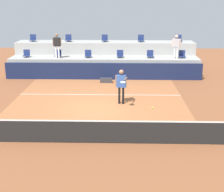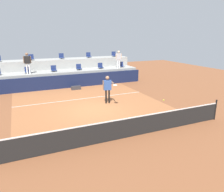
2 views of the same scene
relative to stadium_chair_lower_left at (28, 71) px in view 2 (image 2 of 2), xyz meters
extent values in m
plane|color=brown|center=(3.19, -7.23, -1.46)|extent=(40.00, 40.00, 0.00)
cube|color=#A36038|center=(3.19, -6.23, -1.46)|extent=(9.00, 10.00, 0.01)
cube|color=silver|center=(3.19, -4.83, -1.46)|extent=(9.00, 0.06, 0.00)
cylinder|color=black|center=(8.39, -11.23, -0.93)|extent=(0.08, 0.08, 1.07)
cube|color=black|center=(3.19, -11.23, -1.01)|extent=(10.40, 0.01, 0.87)
cube|color=white|center=(3.19, -11.23, -0.57)|extent=(10.40, 0.02, 0.05)
cube|color=#141E42|center=(3.19, -1.23, -0.91)|extent=(13.00, 0.16, 1.10)
cube|color=#9E9E99|center=(3.19, 0.07, -0.84)|extent=(13.00, 1.80, 1.25)
cube|color=#9E9E99|center=(3.19, 1.87, -0.41)|extent=(13.00, 1.80, 2.10)
cylinder|color=#2D2D33|center=(0.00, -0.08, -0.16)|extent=(0.08, 0.08, 0.10)
cube|color=navy|center=(0.00, -0.08, -0.09)|extent=(0.44, 0.40, 0.04)
cube|color=navy|center=(0.00, 0.10, 0.12)|extent=(0.44, 0.04, 0.38)
cylinder|color=#2D2D33|center=(2.08, -0.08, -0.16)|extent=(0.08, 0.08, 0.10)
cube|color=navy|center=(2.08, -0.08, -0.09)|extent=(0.44, 0.40, 0.04)
cube|color=navy|center=(2.08, 0.10, 0.12)|extent=(0.44, 0.04, 0.38)
cylinder|color=#2D2D33|center=(4.29, -0.08, -0.16)|extent=(0.08, 0.08, 0.10)
cube|color=navy|center=(4.29, -0.08, -0.09)|extent=(0.44, 0.40, 0.04)
cube|color=navy|center=(4.29, 0.10, 0.12)|extent=(0.44, 0.04, 0.38)
cylinder|color=#2D2D33|center=(6.35, -0.08, -0.16)|extent=(0.08, 0.08, 0.10)
cube|color=navy|center=(6.35, -0.08, -0.09)|extent=(0.44, 0.40, 0.04)
cube|color=navy|center=(6.35, 0.10, 0.12)|extent=(0.44, 0.04, 0.38)
cylinder|color=#2D2D33|center=(8.53, -0.08, -0.16)|extent=(0.08, 0.08, 0.10)
cube|color=navy|center=(8.53, -0.08, -0.09)|extent=(0.44, 0.40, 0.04)
cube|color=navy|center=(8.53, 0.10, 0.12)|extent=(0.44, 0.04, 0.38)
cylinder|color=#2D2D33|center=(0.47, 1.72, 0.69)|extent=(0.08, 0.08, 0.10)
cube|color=navy|center=(0.47, 1.72, 0.76)|extent=(0.44, 0.40, 0.04)
cube|color=navy|center=(0.47, 1.90, 0.97)|extent=(0.44, 0.04, 0.38)
cylinder|color=#2D2D33|center=(3.15, 1.72, 0.69)|extent=(0.08, 0.08, 0.10)
cube|color=navy|center=(3.15, 1.72, 0.76)|extent=(0.44, 0.40, 0.04)
cube|color=navy|center=(3.15, 1.90, 0.97)|extent=(0.44, 0.04, 0.38)
cylinder|color=#2D2D33|center=(5.80, 1.72, 0.69)|extent=(0.08, 0.08, 0.10)
cube|color=navy|center=(5.80, 1.72, 0.76)|extent=(0.44, 0.40, 0.04)
cube|color=navy|center=(5.80, 1.90, 0.97)|extent=(0.44, 0.04, 0.38)
cylinder|color=#2D2D33|center=(8.55, 1.72, 0.69)|extent=(0.08, 0.08, 0.10)
cube|color=navy|center=(8.55, 1.72, 0.76)|extent=(0.44, 0.40, 0.04)
cube|color=navy|center=(8.55, 1.90, 0.97)|extent=(0.44, 0.04, 0.38)
cylinder|color=black|center=(4.28, -6.39, -1.03)|extent=(0.13, 0.13, 0.88)
cylinder|color=black|center=(4.47, -6.43, -1.03)|extent=(0.13, 0.13, 0.88)
cube|color=#2D4C8C|center=(4.37, -6.41, -0.27)|extent=(0.50, 0.27, 0.62)
sphere|color=#846047|center=(4.37, -6.41, 0.20)|extent=(0.28, 0.28, 0.24)
cylinder|color=#846047|center=(4.11, -6.36, -0.26)|extent=(0.08, 0.08, 0.59)
cylinder|color=#846047|center=(4.59, -6.74, -0.06)|extent=(0.18, 0.56, 0.07)
cylinder|color=black|center=(4.51, -7.11, -0.06)|extent=(0.09, 0.26, 0.04)
ellipsoid|color=silver|center=(4.46, -7.39, -0.06)|extent=(0.32, 0.37, 0.03)
cylinder|color=white|center=(-0.05, -0.38, 0.20)|extent=(0.11, 0.11, 0.83)
cylinder|color=white|center=(0.14, -0.39, 0.20)|extent=(0.11, 0.11, 0.83)
cube|color=black|center=(0.04, -0.38, 0.90)|extent=(0.45, 0.19, 0.58)
sphere|color=#846047|center=(0.04, -0.38, 1.35)|extent=(0.23, 0.23, 0.22)
cylinder|color=#846047|center=(-0.22, -0.38, 0.92)|extent=(0.07, 0.07, 0.55)
cylinder|color=#846047|center=(0.30, -0.39, 0.92)|extent=(0.07, 0.07, 0.55)
cylinder|color=white|center=(7.95, -0.36, 0.18)|extent=(0.13, 0.13, 0.79)
cylinder|color=white|center=(8.13, -0.41, 0.18)|extent=(0.13, 0.13, 0.79)
cube|color=#B2B2B7|center=(8.04, -0.38, 0.86)|extent=(0.46, 0.28, 0.56)
sphere|color=beige|center=(8.04, -0.38, 1.29)|extent=(0.26, 0.26, 0.21)
cylinder|color=beige|center=(7.80, -0.32, 0.87)|extent=(0.08, 0.08, 0.53)
cylinder|color=beige|center=(8.28, -0.44, 0.87)|extent=(0.08, 0.08, 0.53)
sphere|color=#CCE033|center=(5.56, -10.59, -0.24)|extent=(0.07, 0.07, 0.07)
cube|color=#333338|center=(3.41, -2.09, -1.31)|extent=(0.76, 0.28, 0.30)
camera|label=1|loc=(4.33, -22.57, 3.81)|focal=53.05mm
camera|label=2|loc=(-0.68, -18.54, 2.77)|focal=34.13mm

